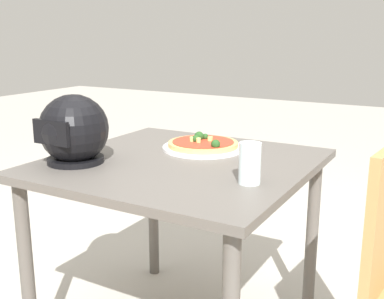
{
  "coord_description": "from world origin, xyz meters",
  "views": [
    {
      "loc": [
        -0.88,
        1.46,
        1.21
      ],
      "look_at": [
        0.0,
        -0.1,
        0.77
      ],
      "focal_mm": 44.47,
      "sensor_mm": 36.0,
      "label": 1
    }
  ],
  "objects_px": {
    "dining_table": "(180,185)",
    "motorcycle_helmet": "(74,131)",
    "pizza": "(203,143)",
    "drinking_glass": "(250,163)"
  },
  "relations": [
    {
      "from": "pizza",
      "to": "motorcycle_helmet",
      "type": "distance_m",
      "value": 0.52
    },
    {
      "from": "dining_table",
      "to": "motorcycle_helmet",
      "type": "relative_size",
      "value": 3.71
    },
    {
      "from": "motorcycle_helmet",
      "to": "pizza",
      "type": "bearing_deg",
      "value": -126.79
    },
    {
      "from": "dining_table",
      "to": "drinking_glass",
      "type": "height_order",
      "value": "drinking_glass"
    },
    {
      "from": "dining_table",
      "to": "pizza",
      "type": "xyz_separation_m",
      "value": [
        0.01,
        -0.2,
        0.12
      ]
    },
    {
      "from": "pizza",
      "to": "motorcycle_helmet",
      "type": "xyz_separation_m",
      "value": [
        0.31,
        0.41,
        0.09
      ]
    },
    {
      "from": "motorcycle_helmet",
      "to": "drinking_glass",
      "type": "distance_m",
      "value": 0.66
    },
    {
      "from": "motorcycle_helmet",
      "to": "drinking_glass",
      "type": "xyz_separation_m",
      "value": [
        -0.65,
        -0.08,
        -0.05
      ]
    },
    {
      "from": "dining_table",
      "to": "pizza",
      "type": "height_order",
      "value": "pizza"
    },
    {
      "from": "dining_table",
      "to": "motorcycle_helmet",
      "type": "bearing_deg",
      "value": 34.28
    }
  ]
}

